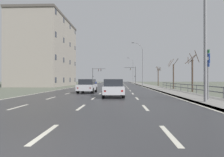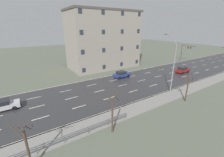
{
  "view_description": "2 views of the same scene",
  "coord_description": "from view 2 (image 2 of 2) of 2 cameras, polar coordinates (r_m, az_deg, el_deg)",
  "views": [
    {
      "loc": [
        2.13,
        -3.7,
        1.56
      ],
      "look_at": [
        -0.41,
        62.19,
        1.8
      ],
      "focal_mm": 32.74,
      "sensor_mm": 36.0,
      "label": 1
    },
    {
      "loc": [
        22.95,
        22.52,
        11.62
      ],
      "look_at": [
        0.0,
        37.21,
        2.01
      ],
      "focal_mm": 23.82,
      "sensor_mm": 36.0,
      "label": 2
    }
  ],
  "objects": [
    {
      "name": "bare_tree_mid",
      "position": [
        17.07,
        0.28,
        -13.58
      ],
      "size": [
        1.71,
        1.21,
        5.04
      ],
      "color": "#423328",
      "rests_on": "ground"
    },
    {
      "name": "traffic_signal_left",
      "position": [
        57.52,
        26.19,
        9.79
      ],
      "size": [
        4.81,
        0.36,
        5.69
      ],
      "color": "#38383A",
      "rests_on": "ground"
    },
    {
      "name": "bare_tree_far",
      "position": [
        26.51,
        26.92,
        -3.35
      ],
      "size": [
        1.38,
        1.46,
        4.65
      ],
      "color": "#423328",
      "rests_on": "ground"
    },
    {
      "name": "bare_tree_near",
      "position": [
        15.06,
        -29.77,
        -21.49
      ],
      "size": [
        1.55,
        1.61,
        5.03
      ],
      "color": "#423328",
      "rests_on": "ground"
    },
    {
      "name": "sidewalk_right",
      "position": [
        41.83,
        34.58,
        -0.15
      ],
      "size": [
        3.0,
        120.0,
        0.12
      ],
      "color": "gray",
      "rests_on": "ground"
    },
    {
      "name": "car_near_left",
      "position": [
        27.0,
        -36.33,
        -8.26
      ],
      "size": [
        1.91,
        4.14,
        1.57
      ],
      "rotation": [
        0.0,
        0.0,
        -0.02
      ],
      "color": "#B7B7BC",
      "rests_on": "ground"
    },
    {
      "name": "street_lamp_midground",
      "position": [
        28.2,
        22.26,
        4.51
      ],
      "size": [
        2.74,
        0.24,
        10.38
      ],
      "color": "slate",
      "rests_on": "ground"
    },
    {
      "name": "road_asphalt_strip",
      "position": [
        45.45,
        25.01,
        2.78
      ],
      "size": [
        14.0,
        120.0,
        0.03
      ],
      "color": "#303033",
      "rests_on": "ground"
    },
    {
      "name": "car_mid_centre",
      "position": [
        35.5,
        3.74,
        1.66
      ],
      "size": [
        1.9,
        4.13,
        1.57
      ],
      "rotation": [
        0.0,
        0.0,
        0.02
      ],
      "color": "navy",
      "rests_on": "ground"
    },
    {
      "name": "ground_plane",
      "position": [
        36.23,
        14.53,
        -0.02
      ],
      "size": [
        160.0,
        160.0,
        0.12
      ],
      "color": "#5B6051"
    },
    {
      "name": "brick_building",
      "position": [
        44.26,
        -3.25,
        14.63
      ],
      "size": [
        10.32,
        19.93,
        15.85
      ],
      "color": "gray",
      "rests_on": "ground"
    },
    {
      "name": "car_far_left",
      "position": [
        43.33,
        25.46,
        3.06
      ],
      "size": [
        1.85,
        4.1,
        1.57
      ],
      "rotation": [
        0.0,
        0.0,
        0.0
      ],
      "color": "maroon",
      "rests_on": "ground"
    }
  ]
}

